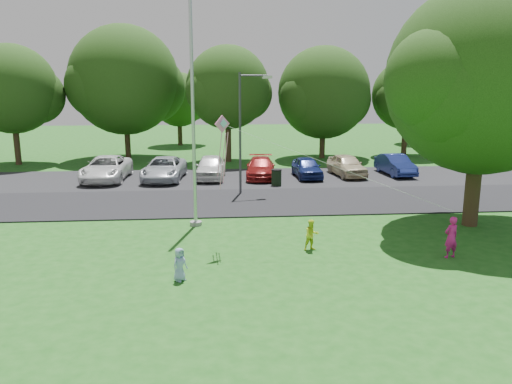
{
  "coord_description": "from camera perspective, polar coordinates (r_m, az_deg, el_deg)",
  "views": [
    {
      "loc": [
        -2.66,
        -15.4,
        5.77
      ],
      "look_at": [
        -1.04,
        4.0,
        1.6
      ],
      "focal_mm": 35.0,
      "sensor_mm": 36.0,
      "label": 1
    }
  ],
  "objects": [
    {
      "name": "street_lamp",
      "position": [
        26.57,
        -1.3,
        7.98
      ],
      "size": [
        1.79,
        0.56,
        6.43
      ],
      "rotation": [
        0.0,
        0.0,
        0.22
      ],
      "color": "#3F3F44",
      "rests_on": "ground"
    },
    {
      "name": "big_tree",
      "position": [
        22.05,
        24.32,
        11.3
      ],
      "size": [
        8.47,
        7.62,
        9.84
      ],
      "rotation": [
        0.0,
        0.0,
        0.06
      ],
      "color": "#332316",
      "rests_on": "ground"
    },
    {
      "name": "child_blue",
      "position": [
        15.27,
        -8.71,
        -8.19
      ],
      "size": [
        0.58,
        0.59,
        1.03
      ],
      "primitive_type": "imported",
      "rotation": [
        0.0,
        0.0,
        0.81
      ],
      "color": "#8BA2D5",
      "rests_on": "ground"
    },
    {
      "name": "tree_row",
      "position": [
        39.86,
        1.36,
        12.01
      ],
      "size": [
        64.35,
        11.94,
        10.88
      ],
      "color": "#332316",
      "rests_on": "ground"
    },
    {
      "name": "park_road",
      "position": [
        25.21,
        1.4,
        -1.07
      ],
      "size": [
        60.0,
        6.0,
        0.06
      ],
      "primitive_type": "cube",
      "color": "black",
      "rests_on": "ground"
    },
    {
      "name": "horizon_trees",
      "position": [
        49.75,
        3.03,
        10.39
      ],
      "size": [
        77.46,
        7.2,
        7.02
      ],
      "color": "#332316",
      "rests_on": "ground"
    },
    {
      "name": "child_yellow",
      "position": [
        17.91,
        6.38,
        -4.9
      ],
      "size": [
        0.63,
        0.54,
        1.12
      ],
      "primitive_type": "imported",
      "rotation": [
        0.0,
        0.0,
        0.24
      ],
      "color": "#CFE123",
      "rests_on": "ground"
    },
    {
      "name": "flagpole",
      "position": [
        20.48,
        -7.18,
        7.51
      ],
      "size": [
        0.5,
        0.5,
        10.0
      ],
      "color": "#B7BABF",
      "rests_on": "ground"
    },
    {
      "name": "parked_cars",
      "position": [
        31.26,
        -3.39,
        2.84
      ],
      "size": [
        20.45,
        5.4,
        1.47
      ],
      "color": "silver",
      "rests_on": "ground"
    },
    {
      "name": "trash_can",
      "position": [
        29.05,
        2.35,
        1.63
      ],
      "size": [
        0.63,
        0.63,
        0.99
      ],
      "rotation": [
        0.0,
        0.0,
        0.35
      ],
      "color": "black",
      "rests_on": "ground"
    },
    {
      "name": "woman",
      "position": [
        18.24,
        21.4,
        -4.83
      ],
      "size": [
        0.6,
        0.48,
        1.45
      ],
      "primitive_type": "imported",
      "rotation": [
        0.0,
        0.0,
        3.42
      ],
      "color": "#C81A7B",
      "rests_on": "ground"
    },
    {
      "name": "parking_strip",
      "position": [
        31.54,
        0.13,
        1.61
      ],
      "size": [
        42.0,
        7.0,
        0.06
      ],
      "primitive_type": "cube",
      "color": "black",
      "rests_on": "ground"
    },
    {
      "name": "ground",
      "position": [
        16.66,
        4.76,
        -8.22
      ],
      "size": [
        120.0,
        120.0,
        0.0
      ],
      "primitive_type": "plane",
      "color": "#195315",
      "rests_on": "ground"
    },
    {
      "name": "kite",
      "position": [
        17.34,
        -3.12,
        6.13
      ],
      "size": [
        7.95,
        1.96,
        3.14
      ],
      "rotation": [
        0.0,
        0.0,
        0.6
      ],
      "color": "pink",
      "rests_on": "ground"
    }
  ]
}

